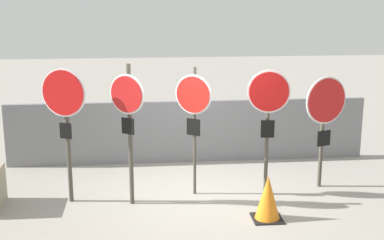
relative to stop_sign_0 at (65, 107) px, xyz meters
name	(u,v)px	position (x,y,z in m)	size (l,w,h in m)	color
ground_plane	(198,195)	(2.24, 0.12, -1.68)	(40.00, 40.00, 0.00)	gray
fence_back	(188,131)	(2.24, 2.06, -1.02)	(7.55, 0.12, 1.31)	slate
stop_sign_0	(65,107)	(0.00, 0.00, 0.00)	(0.76, 0.35, 2.33)	#474238
stop_sign_1	(128,112)	(1.05, -0.19, -0.06)	(0.56, 0.39, 2.41)	#474238
stop_sign_2	(194,105)	(2.16, 0.15, -0.03)	(0.59, 0.40, 2.29)	#474238
stop_sign_3	(268,105)	(3.43, -0.02, -0.03)	(0.74, 0.16, 2.25)	#474238
stop_sign_4	(325,110)	(4.55, 0.28, -0.21)	(0.82, 0.31, 2.08)	#474238
traffic_cone_0	(268,198)	(3.22, -1.02, -1.32)	(0.48, 0.48, 0.73)	black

